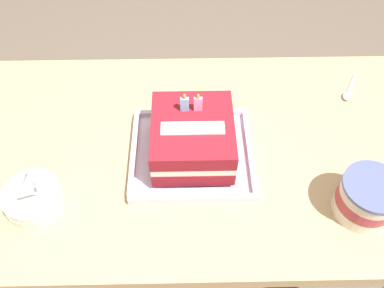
# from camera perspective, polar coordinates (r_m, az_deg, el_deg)

# --- Properties ---
(ground_plane) EXTENTS (8.00, 8.00, 0.00)m
(ground_plane) POSITION_cam_1_polar(r_m,az_deg,el_deg) (1.67, 0.02, -16.97)
(ground_plane) COLOR #6B5B4C
(dining_table) EXTENTS (1.23, 0.68, 0.78)m
(dining_table) POSITION_cam_1_polar(r_m,az_deg,el_deg) (1.08, 0.04, -4.33)
(dining_table) COLOR tan
(dining_table) RESTS_ON ground_plane
(foil_tray) EXTENTS (0.29, 0.27, 0.02)m
(foil_tray) POSITION_cam_1_polar(r_m,az_deg,el_deg) (0.96, -0.04, -1.50)
(foil_tray) COLOR silver
(foil_tray) RESTS_ON dining_table
(birthday_cake) EXTENTS (0.19, 0.20, 0.15)m
(birthday_cake) POSITION_cam_1_polar(r_m,az_deg,el_deg) (0.91, -0.04, 0.99)
(birthday_cake) COLOR maroon
(birthday_cake) RESTS_ON foil_tray
(bowl_stack) EXTENTS (0.13, 0.13, 0.10)m
(bowl_stack) POSITION_cam_1_polar(r_m,az_deg,el_deg) (0.94, -21.90, -7.32)
(bowl_stack) COLOR silver
(bowl_stack) RESTS_ON dining_table
(ice_cream_tub) EXTENTS (0.13, 0.13, 0.10)m
(ice_cream_tub) POSITION_cam_1_polar(r_m,az_deg,el_deg) (0.92, 23.89, -7.12)
(ice_cream_tub) COLOR silver
(ice_cream_tub) RESTS_ON dining_table
(serving_spoon_near_tray) EXTENTS (0.07, 0.12, 0.01)m
(serving_spoon_near_tray) POSITION_cam_1_polar(r_m,az_deg,el_deg) (1.18, 21.63, 6.75)
(serving_spoon_near_tray) COLOR silver
(serving_spoon_near_tray) RESTS_ON dining_table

